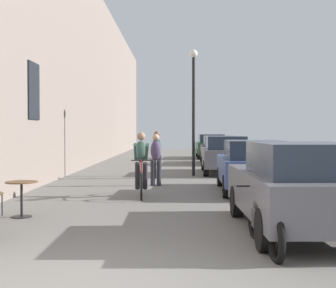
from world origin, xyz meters
TOP-DOWN VIEW (x-y plane):
  - building_facade_left at (-3.45, 14.00)m, footprint 0.54×68.00m
  - cafe_table_mid at (-2.07, 4.48)m, footprint 0.64×0.64m
  - cyclist_on_bicycle at (0.13, 7.57)m, footprint 0.52×1.76m
  - pedestrian_near at (0.41, 10.21)m, footprint 0.38×0.29m
  - pedestrian_mid at (0.35, 12.64)m, footprint 0.35×0.25m
  - street_lamp at (1.74, 13.68)m, footprint 0.32×0.32m
  - parked_car_nearest at (3.10, 3.05)m, footprint 1.88×4.36m
  - parked_car_second at (3.19, 8.59)m, footprint 1.89×4.23m
  - parked_car_third at (3.07, 14.81)m, footprint 1.93×4.37m
  - parked_car_fourth at (3.33, 20.86)m, footprint 1.86×4.28m
  - parked_car_fifth at (3.34, 26.25)m, footprint 1.87×4.37m
  - parked_motorcycle at (2.33, 1.92)m, footprint 0.62×2.15m

SIDE VIEW (x-z plane):
  - parked_motorcycle at x=2.33m, z-range -0.05..0.86m
  - cafe_table_mid at x=-2.07m, z-range 0.16..0.88m
  - parked_car_second at x=3.19m, z-range 0.03..1.51m
  - parked_car_fourth at x=3.33m, z-range 0.03..1.54m
  - parked_car_third at x=3.07m, z-range 0.03..1.57m
  - parked_car_nearest at x=3.10m, z-range 0.03..1.57m
  - parked_car_fifth at x=3.34m, z-range 0.03..1.58m
  - cyclist_on_bicycle at x=0.13m, z-range -0.06..1.68m
  - pedestrian_near at x=0.41m, z-range 0.10..1.75m
  - pedestrian_mid at x=0.35m, z-range 0.11..1.86m
  - street_lamp at x=1.74m, z-range 0.66..5.56m
  - building_facade_left at x=-3.45m, z-range 0.00..9.47m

